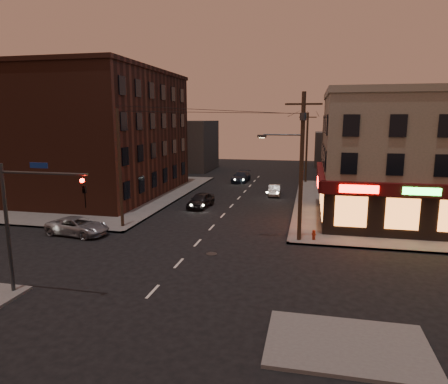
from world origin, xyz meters
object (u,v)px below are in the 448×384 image
(sedan_mid, at_px, (275,190))
(fire_hydrant, at_px, (314,234))
(suv_cross, at_px, (78,226))
(sedan_near, at_px, (201,200))
(sedan_far, at_px, (241,177))

(sedan_mid, height_order, fire_hydrant, sedan_mid)
(suv_cross, bearing_deg, fire_hydrant, -75.51)
(suv_cross, height_order, sedan_near, sedan_near)
(suv_cross, relative_size, sedan_far, 0.99)
(sedan_near, bearing_deg, suv_cross, -114.45)
(sedan_near, relative_size, fire_hydrant, 5.89)
(sedan_near, height_order, sedan_far, sedan_near)
(sedan_far, xyz_separation_m, fire_hydrant, (9.47, -24.91, -0.15))
(sedan_mid, bearing_deg, fire_hydrant, -78.11)
(sedan_near, relative_size, sedan_far, 0.87)
(sedan_far, bearing_deg, sedan_mid, -55.21)
(sedan_near, bearing_deg, sedan_mid, 55.87)
(suv_cross, distance_m, fire_hydrant, 17.03)
(suv_cross, relative_size, sedan_near, 1.13)
(sedan_mid, distance_m, sedan_far, 10.15)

